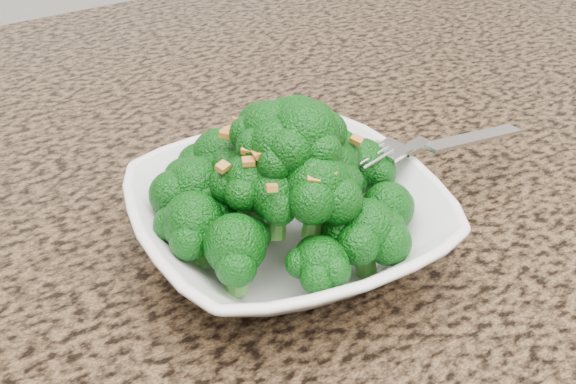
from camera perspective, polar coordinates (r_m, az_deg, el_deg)
granite_counter at (r=0.50m, az=-9.68°, el=-7.52°), size 1.64×1.04×0.03m
bowl at (r=0.48m, az=0.00°, el=-2.46°), size 0.23×0.23×0.05m
broccoli_pile at (r=0.45m, az=0.00°, el=3.98°), size 0.18×0.18×0.08m
garlic_topping at (r=0.43m, az=0.00°, el=8.66°), size 0.11×0.11×0.01m
fork at (r=0.52m, az=10.33°, el=3.68°), size 0.19×0.05×0.01m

